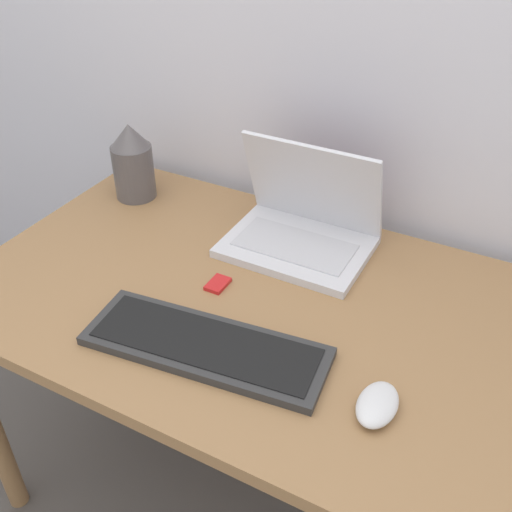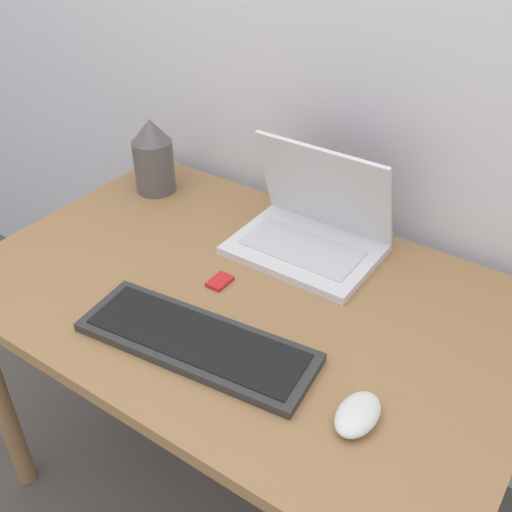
{
  "view_description": "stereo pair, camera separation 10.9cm",
  "coord_description": "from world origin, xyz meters",
  "px_view_note": "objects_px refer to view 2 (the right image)",
  "views": [
    {
      "loc": [
        0.49,
        -0.48,
        1.51
      ],
      "look_at": [
        0.03,
        0.39,
        0.81
      ],
      "focal_mm": 42.0,
      "sensor_mm": 36.0,
      "label": 1
    },
    {
      "loc": [
        0.58,
        -0.42,
        1.51
      ],
      "look_at": [
        0.03,
        0.39,
        0.81
      ],
      "focal_mm": 42.0,
      "sensor_mm": 36.0,
      "label": 2
    }
  ],
  "objects_px": {
    "vase": "(153,156)",
    "mouse": "(358,414)",
    "laptop": "(311,228)",
    "keyboard": "(197,342)",
    "mp3_player": "(220,281)"
  },
  "relations": [
    {
      "from": "mp3_player",
      "to": "laptop",
      "type": "bearing_deg",
      "value": 67.98
    },
    {
      "from": "mouse",
      "to": "vase",
      "type": "height_order",
      "value": "vase"
    },
    {
      "from": "laptop",
      "to": "mouse",
      "type": "relative_size",
      "value": 3.04
    },
    {
      "from": "keyboard",
      "to": "mouse",
      "type": "height_order",
      "value": "mouse"
    },
    {
      "from": "mouse",
      "to": "laptop",
      "type": "bearing_deg",
      "value": 128.94
    },
    {
      "from": "keyboard",
      "to": "vase",
      "type": "height_order",
      "value": "vase"
    },
    {
      "from": "mouse",
      "to": "mp3_player",
      "type": "bearing_deg",
      "value": 158.04
    },
    {
      "from": "vase",
      "to": "mouse",
      "type": "bearing_deg",
      "value": -26.35
    },
    {
      "from": "vase",
      "to": "mp3_player",
      "type": "distance_m",
      "value": 0.47
    },
    {
      "from": "laptop",
      "to": "mouse",
      "type": "distance_m",
      "value": 0.51
    },
    {
      "from": "laptop",
      "to": "vase",
      "type": "bearing_deg",
      "value": 179.6
    },
    {
      "from": "mouse",
      "to": "vase",
      "type": "xyz_separation_m",
      "value": [
        -0.81,
        0.4,
        0.08
      ]
    },
    {
      "from": "laptop",
      "to": "mouse",
      "type": "bearing_deg",
      "value": -51.06
    },
    {
      "from": "laptop",
      "to": "keyboard",
      "type": "xyz_separation_m",
      "value": [
        -0.01,
        -0.41,
        -0.04
      ]
    },
    {
      "from": "keyboard",
      "to": "mp3_player",
      "type": "xyz_separation_m",
      "value": [
        -0.08,
        0.18,
        -0.01
      ]
    }
  ]
}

